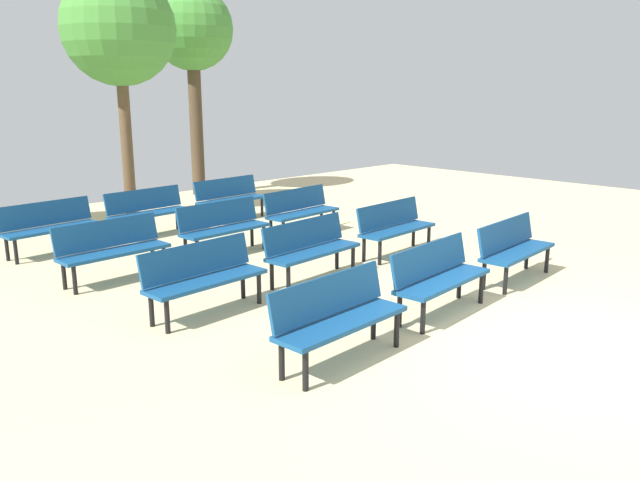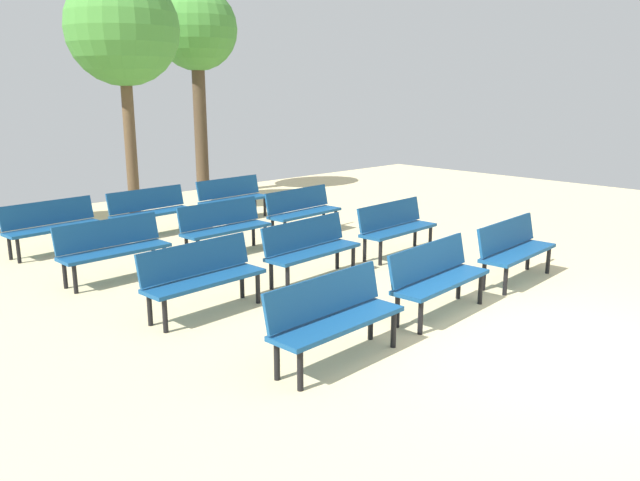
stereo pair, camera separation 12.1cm
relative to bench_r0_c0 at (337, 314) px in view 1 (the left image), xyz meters
name	(u,v)px [view 1 (the left image)]	position (x,y,z in m)	size (l,w,h in m)	color
ground_plane	(564,348)	(1.97, -1.51, -0.50)	(24.00, 24.00, 0.00)	beige
bench_r0_c0	(337,314)	(0.00, 0.00, 0.00)	(1.61, 0.53, 0.87)	navy
bench_r0_c1	(438,274)	(1.90, 0.10, 0.00)	(1.63, 0.59, 0.87)	navy
bench_r0_c2	(513,246)	(3.84, 0.15, 0.00)	(1.63, 0.58, 0.87)	navy
bench_r1_c0	(203,274)	(-0.15, 2.14, 0.00)	(1.62, 0.55, 0.87)	navy
bench_r1_c1	(310,246)	(1.76, 2.22, 0.00)	(1.63, 0.58, 0.87)	navy
bench_r1_c2	(394,225)	(3.77, 2.28, 0.00)	(1.62, 0.55, 0.87)	navy
bench_r2_c0	(112,246)	(-0.29, 4.23, 0.00)	(1.61, 0.52, 0.87)	navy
bench_r2_c1	(223,225)	(1.74, 4.31, 0.00)	(1.61, 0.53, 0.87)	navy
bench_r2_c2	(300,209)	(3.63, 4.44, 0.00)	(1.63, 0.58, 0.87)	navy
bench_r3_c0	(50,224)	(-0.31, 6.39, 0.00)	(1.63, 0.60, 0.87)	navy
bench_r3_c1	(148,209)	(1.56, 6.43, 0.00)	(1.62, 0.56, 0.87)	navy
bench_r3_c2	(230,196)	(3.56, 6.55, 0.00)	(1.62, 0.55, 0.87)	navy
tree_0	(119,30)	(2.37, 8.61, 3.40)	(2.37, 2.37, 5.13)	brown
tree_1	(192,33)	(4.98, 9.80, 3.56)	(2.06, 2.06, 5.20)	#4C3A28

